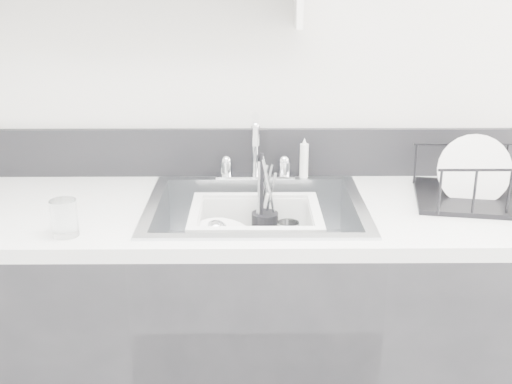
{
  "coord_description": "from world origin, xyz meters",
  "views": [
    {
      "loc": [
        -0.01,
        -0.58,
        1.57
      ],
      "look_at": [
        0.0,
        1.14,
        0.98
      ],
      "focal_mm": 45.0,
      "sensor_mm": 36.0,
      "label": 1
    }
  ],
  "objects_px": {
    "sink": "(256,234)",
    "dish_rack": "(491,177)",
    "wash_tub": "(255,233)",
    "counter_run": "(256,342)"
  },
  "relations": [
    {
      "from": "counter_run",
      "to": "wash_tub",
      "type": "distance_m",
      "value": 0.37
    },
    {
      "from": "sink",
      "to": "dish_rack",
      "type": "bearing_deg",
      "value": 3.13
    },
    {
      "from": "dish_rack",
      "to": "sink",
      "type": "bearing_deg",
      "value": -166.5
    },
    {
      "from": "counter_run",
      "to": "sink",
      "type": "distance_m",
      "value": 0.37
    },
    {
      "from": "wash_tub",
      "to": "dish_rack",
      "type": "distance_m",
      "value": 0.72
    },
    {
      "from": "wash_tub",
      "to": "dish_rack",
      "type": "bearing_deg",
      "value": 2.03
    },
    {
      "from": "counter_run",
      "to": "dish_rack",
      "type": "relative_size",
      "value": 7.49
    },
    {
      "from": "counter_run",
      "to": "dish_rack",
      "type": "distance_m",
      "value": 0.88
    },
    {
      "from": "sink",
      "to": "wash_tub",
      "type": "relative_size",
      "value": 1.67
    },
    {
      "from": "counter_run",
      "to": "sink",
      "type": "bearing_deg",
      "value": 0.0
    }
  ]
}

